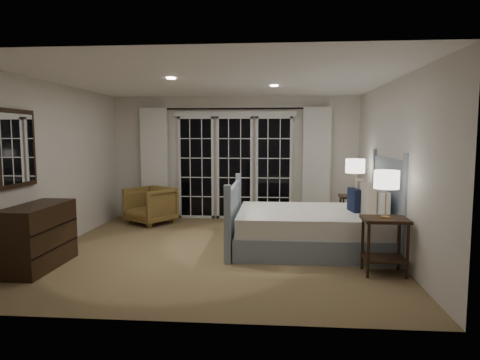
# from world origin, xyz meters

# --- Properties ---
(floor) EXTENTS (5.00, 5.00, 0.00)m
(floor) POSITION_xyz_m (0.00, 0.00, 0.00)
(floor) COLOR brown
(floor) RESTS_ON ground
(ceiling) EXTENTS (5.00, 5.00, 0.00)m
(ceiling) POSITION_xyz_m (0.00, 0.00, 2.50)
(ceiling) COLOR white
(ceiling) RESTS_ON wall_back
(wall_left) EXTENTS (0.02, 5.00, 2.50)m
(wall_left) POSITION_xyz_m (-2.50, 0.00, 1.25)
(wall_left) COLOR silver
(wall_left) RESTS_ON floor
(wall_right) EXTENTS (0.02, 5.00, 2.50)m
(wall_right) POSITION_xyz_m (2.50, 0.00, 1.25)
(wall_right) COLOR silver
(wall_right) RESTS_ON floor
(wall_back) EXTENTS (5.00, 0.02, 2.50)m
(wall_back) POSITION_xyz_m (0.00, 2.50, 1.25)
(wall_back) COLOR silver
(wall_back) RESTS_ON floor
(wall_front) EXTENTS (5.00, 0.02, 2.50)m
(wall_front) POSITION_xyz_m (0.00, -2.50, 1.25)
(wall_front) COLOR silver
(wall_front) RESTS_ON floor
(french_doors) EXTENTS (2.50, 0.04, 2.20)m
(french_doors) POSITION_xyz_m (0.00, 2.46, 1.09)
(french_doors) COLOR black
(french_doors) RESTS_ON wall_back
(curtain_rod) EXTENTS (3.50, 0.03, 0.03)m
(curtain_rod) POSITION_xyz_m (0.00, 2.40, 2.25)
(curtain_rod) COLOR black
(curtain_rod) RESTS_ON wall_back
(curtain_left) EXTENTS (0.55, 0.10, 2.25)m
(curtain_left) POSITION_xyz_m (-1.65, 2.38, 1.15)
(curtain_left) COLOR white
(curtain_left) RESTS_ON curtain_rod
(curtain_right) EXTENTS (0.55, 0.10, 2.25)m
(curtain_right) POSITION_xyz_m (1.65, 2.38, 1.15)
(curtain_right) COLOR white
(curtain_right) RESTS_ON curtain_rod
(downlight_a) EXTENTS (0.12, 0.12, 0.01)m
(downlight_a) POSITION_xyz_m (0.80, 0.60, 2.49)
(downlight_a) COLOR white
(downlight_a) RESTS_ON ceiling
(downlight_b) EXTENTS (0.12, 0.12, 0.01)m
(downlight_b) POSITION_xyz_m (-0.60, -0.40, 2.49)
(downlight_b) COLOR white
(downlight_b) RESTS_ON ceiling
(bed) EXTENTS (2.36, 1.70, 1.38)m
(bed) POSITION_xyz_m (1.41, 0.19, 0.34)
(bed) COLOR #84919F
(bed) RESTS_ON floor
(nightstand_left) EXTENTS (0.55, 0.44, 0.71)m
(nightstand_left) POSITION_xyz_m (2.18, -0.93, 0.47)
(nightstand_left) COLOR black
(nightstand_left) RESTS_ON floor
(nightstand_right) EXTENTS (0.51, 0.41, 0.66)m
(nightstand_right) POSITION_xyz_m (2.23, 1.38, 0.44)
(nightstand_right) COLOR black
(nightstand_right) RESTS_ON floor
(lamp_left) EXTENTS (0.30, 0.30, 0.59)m
(lamp_left) POSITION_xyz_m (2.18, -0.93, 1.17)
(lamp_left) COLOR tan
(lamp_left) RESTS_ON nightstand_left
(lamp_right) EXTENTS (0.33, 0.33, 0.65)m
(lamp_right) POSITION_xyz_m (2.23, 1.38, 1.18)
(lamp_right) COLOR tan
(lamp_right) RESTS_ON nightstand_right
(armchair) EXTENTS (1.08, 1.08, 0.72)m
(armchair) POSITION_xyz_m (-1.59, 1.81, 0.36)
(armchair) COLOR brown
(armchair) RESTS_ON floor
(dresser) EXTENTS (0.50, 1.17, 0.83)m
(dresser) POSITION_xyz_m (-2.23, -1.04, 0.41)
(dresser) COLOR black
(dresser) RESTS_ON floor
(mirror) EXTENTS (0.05, 0.85, 1.00)m
(mirror) POSITION_xyz_m (-2.47, -1.04, 1.55)
(mirror) COLOR black
(mirror) RESTS_ON wall_left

